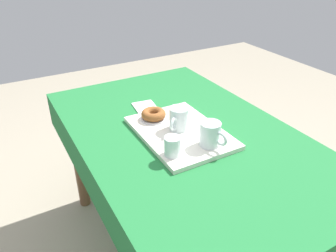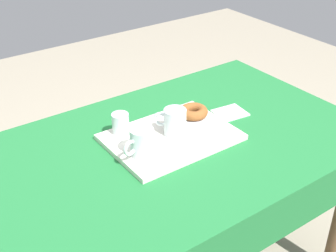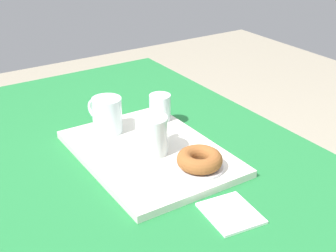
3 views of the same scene
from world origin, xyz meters
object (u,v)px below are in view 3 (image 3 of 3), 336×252
at_px(tea_mug_right, 152,136).
at_px(water_glass_near, 160,108).
at_px(serving_tray, 149,152).
at_px(dining_table, 142,189).
at_px(sugar_donut_left, 200,159).
at_px(donut_plate_left, 199,167).
at_px(paper_napkin, 231,213).
at_px(tea_mug_left, 107,116).

xyz_separation_m(tea_mug_right, water_glass_near, (0.15, -0.12, -0.01)).
distance_m(serving_tray, tea_mug_right, 0.06).
bearing_deg(dining_table, sugar_donut_left, -151.36).
relative_size(donut_plate_left, paper_napkin, 0.96).
relative_size(tea_mug_right, water_glass_near, 1.45).
bearing_deg(tea_mug_right, donut_plate_left, -157.63).
height_order(dining_table, tea_mug_left, tea_mug_left).
height_order(serving_tray, water_glass_near, water_glass_near).
distance_m(tea_mug_right, paper_napkin, 0.30).
bearing_deg(serving_tray, water_glass_near, -41.22).
xyz_separation_m(donut_plate_left, paper_napkin, (-0.16, 0.03, -0.02)).
relative_size(serving_tray, tea_mug_left, 3.71).
bearing_deg(dining_table, tea_mug_right, -120.12).
bearing_deg(tea_mug_right, tea_mug_left, 14.24).
xyz_separation_m(dining_table, serving_tray, (0.00, -0.03, 0.10)).
bearing_deg(sugar_donut_left, dining_table, 28.64).
relative_size(tea_mug_left, donut_plate_left, 1.05).
distance_m(dining_table, tea_mug_left, 0.22).
bearing_deg(tea_mug_right, water_glass_near, -37.84).
height_order(serving_tray, tea_mug_right, tea_mug_right).
xyz_separation_m(dining_table, water_glass_near, (0.14, -0.14, 0.15)).
distance_m(serving_tray, sugar_donut_left, 0.16).
bearing_deg(donut_plate_left, sugar_donut_left, 0.00).
bearing_deg(sugar_donut_left, donut_plate_left, 0.00).
distance_m(serving_tray, tea_mug_left, 0.17).
bearing_deg(dining_table, water_glass_near, -46.24).
distance_m(tea_mug_left, sugar_donut_left, 0.31).
height_order(tea_mug_left, paper_napkin, tea_mug_left).
bearing_deg(sugar_donut_left, tea_mug_right, 22.37).
distance_m(dining_table, serving_tray, 0.10).
relative_size(water_glass_near, paper_napkin, 0.63).
relative_size(dining_table, paper_napkin, 11.66).
height_order(sugar_donut_left, paper_napkin, sugar_donut_left).
relative_size(dining_table, sugar_donut_left, 12.84).
height_order(water_glass_near, sugar_donut_left, water_glass_near).
xyz_separation_m(dining_table, tea_mug_left, (0.15, 0.02, 0.16)).
distance_m(tea_mug_right, donut_plate_left, 0.15).
relative_size(serving_tray, paper_napkin, 3.74).
relative_size(serving_tray, tea_mug_right, 4.08).
xyz_separation_m(dining_table, sugar_donut_left, (-0.14, -0.08, 0.14)).
bearing_deg(serving_tray, tea_mug_left, 15.98).
height_order(tea_mug_right, donut_plate_left, tea_mug_right).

